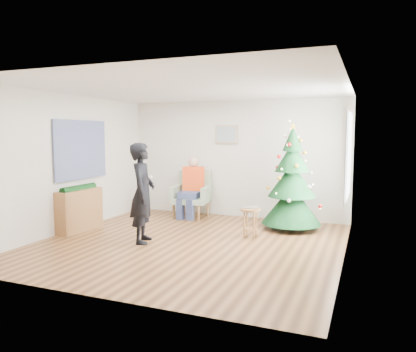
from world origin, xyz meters
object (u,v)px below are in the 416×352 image
at_px(christmas_tree, 292,181).
at_px(stool, 250,223).
at_px(standing_man, 143,193).
at_px(console, 79,210).
at_px(armchair, 192,200).

relative_size(christmas_tree, stool, 3.93).
height_order(christmas_tree, stool, christmas_tree).
distance_m(christmas_tree, stool, 1.29).
bearing_deg(standing_man, console, 61.06).
distance_m(christmas_tree, armchair, 2.39).
xyz_separation_m(christmas_tree, console, (-3.75, -1.67, -0.54)).
bearing_deg(console, armchair, 58.11).
relative_size(stool, armchair, 0.52).
relative_size(christmas_tree, armchair, 2.03).
bearing_deg(standing_man, stool, -78.74).
height_order(standing_man, console, standing_man).
distance_m(standing_man, console, 1.64).
relative_size(stool, standing_man, 0.31).
xyz_separation_m(stool, standing_man, (-1.63, -0.98, 0.58)).
bearing_deg(christmas_tree, console, -155.95).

